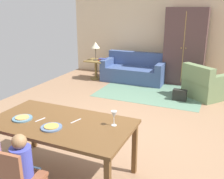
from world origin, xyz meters
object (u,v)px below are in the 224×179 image
dining_table (61,127)px  book_upper (103,59)px  couch (134,71)px  table_lamp (96,46)px  book_lower (102,60)px  handbag (180,95)px  plate_near_man (22,118)px  wine_glass (114,115)px  plate_near_child (51,127)px  armchair (205,85)px  armoire (185,47)px  person_child (25,175)px  side_table (96,67)px

dining_table → book_upper: size_ratio=8.14×
book_upper → couch: bearing=12.3°
table_lamp → book_lower: size_ratio=2.45×
couch → handbag: size_ratio=5.65×
couch → plate_near_man: bearing=-88.3°
plate_near_man → wine_glass: (1.14, 0.30, 0.12)m
plate_near_child → book_upper: (-1.56, 4.62, -0.15)m
book_upper → handbag: 2.69m
plate_near_man → couch: couch is taller
plate_near_man → handbag: (1.40, 3.61, -0.64)m
plate_near_man → armchair: (1.92, 4.07, -0.45)m
wine_glass → dining_table: bearing=-164.4°
plate_near_man → couch: size_ratio=0.14×
couch → armoire: (1.35, 0.36, 0.75)m
person_child → table_lamp: bearing=109.2°
plate_near_man → handbag: plate_near_man is taller
wine_glass → armchair: size_ratio=0.15×
book_upper → handbag: bearing=-21.2°
plate_near_child → table_lamp: 4.90m
couch → person_child: bearing=-83.3°
dining_table → plate_near_child: 0.20m
person_child → handbag: size_ratio=2.89×
book_upper → plate_near_child: bearing=-71.4°
side_table → armoire: bearing=13.9°
table_lamp → book_lower: table_lamp is taller
armoire → book_lower: armoire is taller
table_lamp → book_upper: 0.44m
table_lamp → book_upper: table_lamp is taller
wine_glass → table_lamp: size_ratio=0.34×
wine_glass → armoire: size_ratio=0.09×
table_lamp → side_table: bearing=-90.0°
person_child → handbag: 4.27m
plate_near_man → plate_near_child: 0.50m
dining_table → book_upper: 4.71m
plate_near_child → plate_near_man: bearing=173.1°
table_lamp → handbag: table_lamp is taller
person_child → wine_glass: bearing=52.7°
plate_near_child → person_child: (-0.00, -0.49, -0.34)m
dining_table → book_lower: size_ratio=8.14×
couch → side_table: (-1.13, -0.26, 0.07)m
wine_glass → person_child: bearing=-127.3°
armchair → book_lower: size_ratio=5.46×
armoire → handbag: armoire is taller
armchair → armoire: 1.46m
dining_table → couch: bearing=97.7°
dining_table → person_child: (-0.00, -0.67, -0.26)m
armchair → handbag: size_ratio=3.75×
plate_near_man → book_upper: size_ratio=1.14×
armchair → book_upper: size_ratio=5.46×
dining_table → handbag: (0.91, 3.49, -0.56)m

